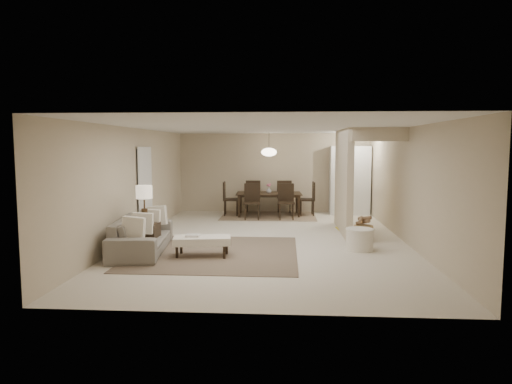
# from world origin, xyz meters

# --- Properties ---
(floor) EXTENTS (9.00, 9.00, 0.00)m
(floor) POSITION_xyz_m (0.00, 0.00, 0.00)
(floor) COLOR beige
(floor) RESTS_ON ground
(ceiling) EXTENTS (9.00, 9.00, 0.00)m
(ceiling) POSITION_xyz_m (0.00, 0.00, 2.50)
(ceiling) COLOR white
(ceiling) RESTS_ON back_wall
(back_wall) EXTENTS (6.00, 0.00, 6.00)m
(back_wall) POSITION_xyz_m (0.00, 4.50, 1.25)
(back_wall) COLOR #C4B394
(back_wall) RESTS_ON floor
(left_wall) EXTENTS (0.00, 9.00, 9.00)m
(left_wall) POSITION_xyz_m (-3.00, 0.00, 1.25)
(left_wall) COLOR #C4B394
(left_wall) RESTS_ON floor
(right_wall) EXTENTS (0.00, 9.00, 9.00)m
(right_wall) POSITION_xyz_m (3.00, 0.00, 1.25)
(right_wall) COLOR #C4B394
(right_wall) RESTS_ON floor
(partition) EXTENTS (0.15, 2.50, 2.50)m
(partition) POSITION_xyz_m (1.80, 1.25, 1.25)
(partition) COLOR #C4B394
(partition) RESTS_ON floor
(doorway) EXTENTS (0.04, 0.90, 2.04)m
(doorway) POSITION_xyz_m (-2.97, 0.60, 1.02)
(doorway) COLOR black
(doorway) RESTS_ON floor
(pantry_cabinet) EXTENTS (1.20, 0.55, 2.10)m
(pantry_cabinet) POSITION_xyz_m (2.35, 4.15, 1.05)
(pantry_cabinet) COLOR white
(pantry_cabinet) RESTS_ON floor
(flush_light) EXTENTS (0.44, 0.44, 0.05)m
(flush_light) POSITION_xyz_m (2.30, 3.20, 2.46)
(flush_light) COLOR white
(flush_light) RESTS_ON ceiling
(living_rug) EXTENTS (3.20, 3.20, 0.01)m
(living_rug) POSITION_xyz_m (-0.99, -1.28, 0.01)
(living_rug) COLOR brown
(living_rug) RESTS_ON floor
(sofa) EXTENTS (2.40, 1.17, 0.67)m
(sofa) POSITION_xyz_m (-2.45, -1.28, 0.34)
(sofa) COLOR gray
(sofa) RESTS_ON floor
(ottoman_bench) EXTENTS (1.13, 0.63, 0.38)m
(ottoman_bench) POSITION_xyz_m (-1.19, -1.58, 0.31)
(ottoman_bench) COLOR white
(ottoman_bench) RESTS_ON living_rug
(side_table) EXTENTS (0.52, 0.52, 0.56)m
(side_table) POSITION_xyz_m (-2.40, -1.23, 0.28)
(side_table) COLOR black
(side_table) RESTS_ON floor
(table_lamp) EXTENTS (0.32, 0.32, 0.76)m
(table_lamp) POSITION_xyz_m (-2.40, -1.23, 1.13)
(table_lamp) COLOR #412E1B
(table_lamp) RESTS_ON side_table
(round_pouf) EXTENTS (0.56, 0.56, 0.44)m
(round_pouf) POSITION_xyz_m (1.89, -0.84, 0.22)
(round_pouf) COLOR white
(round_pouf) RESTS_ON floor
(wicker_basket) EXTENTS (0.46, 0.46, 0.36)m
(wicker_basket) POSITION_xyz_m (2.10, 0.00, 0.18)
(wicker_basket) COLOR olive
(wicker_basket) RESTS_ON floor
(dining_rug) EXTENTS (2.80, 2.10, 0.01)m
(dining_rug) POSITION_xyz_m (-0.12, 3.68, 0.01)
(dining_rug) COLOR #856B52
(dining_rug) RESTS_ON floor
(dining_table) EXTENTS (2.01, 1.19, 0.69)m
(dining_table) POSITION_xyz_m (-0.12, 3.68, 0.34)
(dining_table) COLOR black
(dining_table) RESTS_ON dining_rug
(dining_chairs) EXTENTS (2.77, 2.05, 1.02)m
(dining_chairs) POSITION_xyz_m (-0.12, 3.68, 0.51)
(dining_chairs) COLOR black
(dining_chairs) RESTS_ON dining_rug
(vase) EXTENTS (0.18, 0.18, 0.17)m
(vase) POSITION_xyz_m (-0.12, 3.68, 0.77)
(vase) COLOR silver
(vase) RESTS_ON dining_table
(yellow_mat) EXTENTS (0.90, 0.60, 0.01)m
(yellow_mat) POSITION_xyz_m (2.12, 1.55, 0.01)
(yellow_mat) COLOR yellow
(yellow_mat) RESTS_ON floor
(pendant_light) EXTENTS (0.46, 0.46, 0.71)m
(pendant_light) POSITION_xyz_m (-0.12, 3.68, 1.92)
(pendant_light) COLOR #412E1B
(pendant_light) RESTS_ON ceiling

